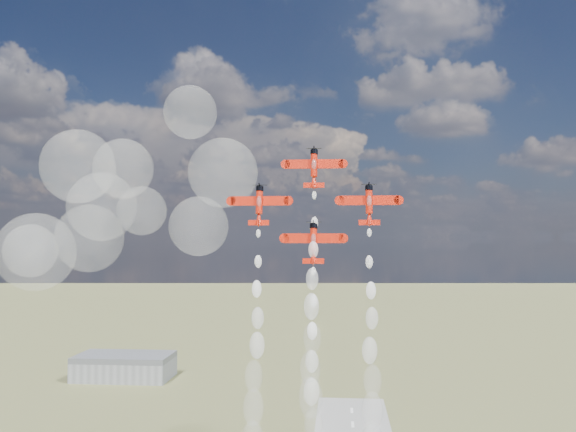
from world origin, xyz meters
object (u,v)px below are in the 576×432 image
(hangar, at_px, (124,366))
(plane_left, at_px, (259,204))
(plane_lead, at_px, (314,167))
(plane_slot, at_px, (313,242))
(plane_right, at_px, (369,204))

(hangar, xyz_separation_m, plane_left, (96.29, -178.34, 76.71))
(plane_lead, bearing_deg, plane_left, -172.56)
(hangar, relative_size, plane_slot, 3.68)
(plane_left, bearing_deg, plane_lead, 7.44)
(plane_left, relative_size, plane_right, 1.00)
(plane_lead, bearing_deg, hangar, 121.68)
(hangar, height_order, plane_slot, plane_slot)
(plane_left, xyz_separation_m, plane_slot, (12.74, -1.66, -8.76))
(hangar, distance_m, plane_slot, 221.15)
(plane_lead, relative_size, plane_left, 1.00)
(plane_right, bearing_deg, hangar, 124.33)
(hangar, height_order, plane_lead, plane_lead)
(hangar, xyz_separation_m, plane_slot, (109.04, -180.01, 67.95))
(hangar, bearing_deg, plane_left, -61.63)
(plane_right, xyz_separation_m, plane_slot, (-12.74, -1.66, -8.76))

